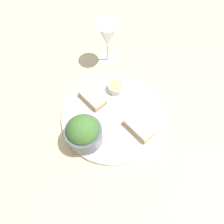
% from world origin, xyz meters
% --- Properties ---
extents(ground_plane, '(4.00, 4.00, 0.00)m').
position_xyz_m(ground_plane, '(0.00, 0.00, 0.00)').
color(ground_plane, '#C6B289').
extents(dinner_plate, '(0.36, 0.36, 0.01)m').
position_xyz_m(dinner_plate, '(0.00, 0.00, 0.01)').
color(dinner_plate, silver).
rests_on(dinner_plate, ground_plane).
extents(salad_bowl, '(0.12, 0.12, 0.11)m').
position_xyz_m(salad_bowl, '(0.04, 0.12, 0.06)').
color(salad_bowl, '#4C5156').
rests_on(salad_bowl, dinner_plate).
extents(sauce_ramekin, '(0.06, 0.06, 0.03)m').
position_xyz_m(sauce_ramekin, '(0.03, -0.10, 0.03)').
color(sauce_ramekin, beige).
rests_on(sauce_ramekin, dinner_plate).
extents(cheese_toast_near, '(0.12, 0.09, 0.03)m').
position_xyz_m(cheese_toast_near, '(-0.11, 0.01, 0.03)').
color(cheese_toast_near, tan).
rests_on(cheese_toast_near, dinner_plate).
extents(cheese_toast_far, '(0.11, 0.09, 0.03)m').
position_xyz_m(cheese_toast_far, '(0.09, -0.03, 0.03)').
color(cheese_toast_far, tan).
rests_on(cheese_toast_far, dinner_plate).
extents(wine_glass, '(0.09, 0.09, 0.18)m').
position_xyz_m(wine_glass, '(0.13, -0.24, 0.12)').
color(wine_glass, silver).
rests_on(wine_glass, ground_plane).
extents(fork, '(0.14, 0.10, 0.01)m').
position_xyz_m(fork, '(-0.27, 0.04, 0.00)').
color(fork, silver).
rests_on(fork, ground_plane).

